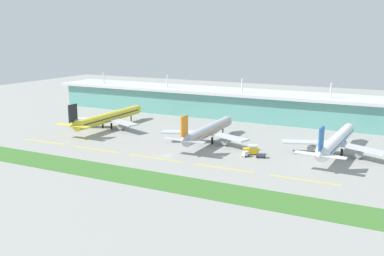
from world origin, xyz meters
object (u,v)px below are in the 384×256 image
(airliner_middle, at_px, (208,131))
(fuel_truck, at_px, (251,150))
(airliner_near, at_px, (108,118))
(pushback_tug, at_px, (261,155))
(airliner_far, at_px, (336,141))
(baggage_cart, at_px, (246,154))

(airliner_middle, relative_size, fuel_truck, 8.28)
(airliner_near, distance_m, airliner_middle, 68.38)
(pushback_tug, bearing_deg, airliner_near, 168.77)
(airliner_far, distance_m, pushback_tug, 36.43)
(airliner_far, xyz_separation_m, pushback_tug, (-29.63, -20.52, -5.36))
(baggage_cart, xyz_separation_m, pushback_tug, (6.91, 1.40, -0.16))
(pushback_tug, height_order, fuel_truck, fuel_truck)
(baggage_cart, distance_m, fuel_truck, 5.00)
(airliner_middle, relative_size, pushback_tug, 12.89)
(pushback_tug, bearing_deg, airliner_far, 34.71)
(airliner_near, xyz_separation_m, pushback_tug, (101.53, -20.15, -5.36))
(baggage_cart, relative_size, pushback_tug, 0.80)
(pushback_tug, relative_size, fuel_truck, 0.64)
(pushback_tug, bearing_deg, baggage_cart, -168.54)
(baggage_cart, distance_m, pushback_tug, 7.06)
(fuel_truck, bearing_deg, airliner_near, 170.06)
(pushback_tug, bearing_deg, airliner_middle, 156.99)
(airliner_middle, bearing_deg, airliner_near, 175.00)
(airliner_near, xyz_separation_m, fuel_truck, (95.73, -16.78, -4.19))
(airliner_far, relative_size, fuel_truck, 9.13)
(airliner_near, distance_m, baggage_cart, 97.18)
(airliner_far, bearing_deg, airliner_middle, -174.26)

